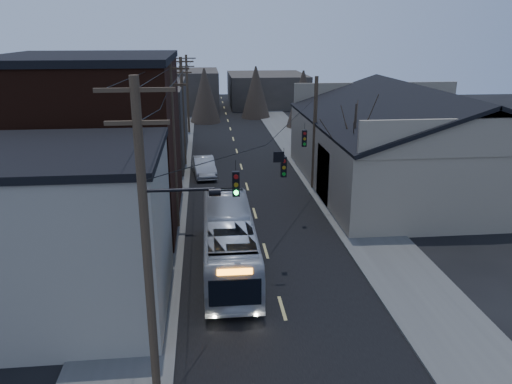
{
  "coord_description": "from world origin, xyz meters",
  "views": [
    {
      "loc": [
        -3.13,
        -11.03,
        11.65
      ],
      "look_at": [
        -0.39,
        15.42,
        3.0
      ],
      "focal_mm": 35.0,
      "sensor_mm": 36.0,
      "label": 1
    }
  ],
  "objects": [
    {
      "name": "bus",
      "position": [
        -2.1,
        12.13,
        1.48
      ],
      "size": [
        2.55,
        10.64,
        2.96
      ],
      "primitive_type": "imported",
      "rotation": [
        0.0,
        0.0,
        3.14
      ],
      "color": "#B0B4BC",
      "rests_on": "ground"
    },
    {
      "name": "parked_car",
      "position": [
        -3.3,
        29.46,
        0.78
      ],
      "size": [
        2.12,
        4.87,
        1.56
      ],
      "primitive_type": "imported",
      "rotation": [
        0.0,
        0.0,
        0.1
      ],
      "color": "#96979D",
      "rests_on": "ground"
    },
    {
      "name": "building_clapboard",
      "position": [
        -9.0,
        9.0,
        3.5
      ],
      "size": [
        8.0,
        8.0,
        7.0
      ],
      "primitive_type": "cube",
      "color": "gray",
      "rests_on": "ground"
    },
    {
      "name": "building_far_left",
      "position": [
        -6.0,
        65.0,
        3.0
      ],
      "size": [
        10.0,
        12.0,
        6.0
      ],
      "primitive_type": "cube",
      "color": "#332D28",
      "rests_on": "ground"
    },
    {
      "name": "warehouse",
      "position": [
        13.0,
        25.0,
        2.7
      ],
      "size": [
        16.16,
        20.6,
        7.73
      ],
      "color": "gray",
      "rests_on": "ground"
    },
    {
      "name": "bare_tree",
      "position": [
        6.5,
        20.0,
        3.6
      ],
      "size": [
        0.4,
        0.4,
        7.2
      ],
      "primitive_type": "cone",
      "color": "black",
      "rests_on": "ground"
    },
    {
      "name": "road_surface",
      "position": [
        0.0,
        30.0,
        0.01
      ],
      "size": [
        9.0,
        110.0,
        0.02
      ],
      "primitive_type": "cube",
      "color": "black",
      "rests_on": "ground"
    },
    {
      "name": "building_far_right",
      "position": [
        7.0,
        70.0,
        2.5
      ],
      "size": [
        12.0,
        14.0,
        5.0
      ],
      "primitive_type": "cube",
      "color": "#332D28",
      "rests_on": "ground"
    },
    {
      "name": "sidewalk_right",
      "position": [
        6.5,
        30.0,
        0.06
      ],
      "size": [
        4.0,
        110.0,
        0.12
      ],
      "primitive_type": "cube",
      "color": "#474744",
      "rests_on": "ground"
    },
    {
      "name": "utility_lines",
      "position": [
        -3.11,
        24.14,
        4.95
      ],
      "size": [
        11.24,
        45.28,
        10.5
      ],
      "color": "#382B1E",
      "rests_on": "ground"
    },
    {
      "name": "building_left_far",
      "position": [
        -9.5,
        36.0,
        3.5
      ],
      "size": [
        9.0,
        14.0,
        7.0
      ],
      "primitive_type": "cube",
      "color": "#332D28",
      "rests_on": "ground"
    },
    {
      "name": "building_brick",
      "position": [
        -10.0,
        20.0,
        5.0
      ],
      "size": [
        10.0,
        12.0,
        10.0
      ],
      "primitive_type": "cube",
      "color": "black",
      "rests_on": "ground"
    },
    {
      "name": "sidewalk_left",
      "position": [
        -6.5,
        30.0,
        0.06
      ],
      "size": [
        4.0,
        110.0,
        0.12
      ],
      "primitive_type": "cube",
      "color": "#474744",
      "rests_on": "ground"
    }
  ]
}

